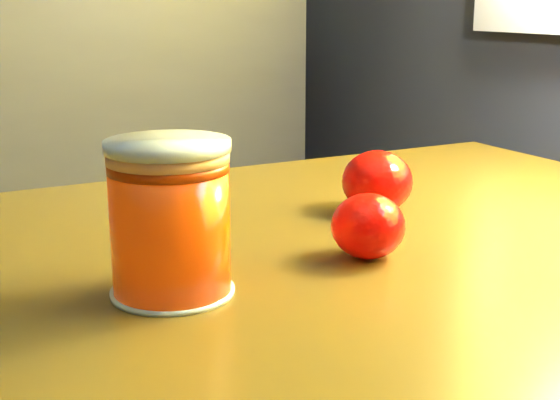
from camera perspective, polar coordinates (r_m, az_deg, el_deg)
table at (r=0.67m, az=1.77°, el=-10.96°), size 0.95×0.68×0.69m
juice_glass at (r=0.54m, az=-8.03°, el=-1.42°), size 0.09×0.09×0.11m
orange_front at (r=0.62m, az=6.46°, el=-1.91°), size 0.06×0.06×0.05m
orange_back at (r=0.75m, az=7.12°, el=1.35°), size 0.08×0.08×0.06m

